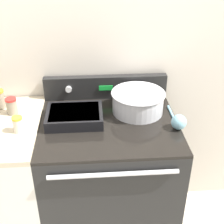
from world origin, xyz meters
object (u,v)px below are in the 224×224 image
(spice_jar_red_cap, at_px, (12,106))
(ladle, at_px, (178,122))
(mixing_bowl, at_px, (138,101))
(spice_jar_yellow_cap, at_px, (18,124))
(casserole_dish, at_px, (75,115))
(spice_jar_orange_cap, at_px, (0,99))

(spice_jar_red_cap, bearing_deg, ladle, -12.40)
(mixing_bowl, xyz_separation_m, spice_jar_yellow_cap, (-0.69, -0.19, -0.02))
(casserole_dish, height_order, spice_jar_red_cap, spice_jar_red_cap)
(ladle, height_order, spice_jar_yellow_cap, spice_jar_yellow_cap)
(spice_jar_red_cap, xyz_separation_m, spice_jar_orange_cap, (-0.09, 0.08, 0.01))
(spice_jar_orange_cap, bearing_deg, spice_jar_yellow_cap, -60.04)
(mixing_bowl, bearing_deg, spice_jar_red_cap, 179.09)
(ladle, relative_size, spice_jar_yellow_cap, 3.18)
(ladle, bearing_deg, spice_jar_yellow_cap, 179.25)
(ladle, relative_size, spice_jar_red_cap, 2.86)
(mixing_bowl, relative_size, casserole_dish, 1.00)
(spice_jar_orange_cap, bearing_deg, ladle, -15.42)
(ladle, xyz_separation_m, spice_jar_orange_cap, (-1.05, 0.29, 0.03))
(casserole_dish, height_order, ladle, ladle)
(casserole_dish, bearing_deg, spice_jar_red_cap, 165.97)
(mixing_bowl, relative_size, spice_jar_red_cap, 3.23)
(spice_jar_red_cap, bearing_deg, spice_jar_orange_cap, 138.35)
(casserole_dish, bearing_deg, spice_jar_orange_cap, 159.64)
(casserole_dish, bearing_deg, mixing_bowl, 12.03)
(mixing_bowl, xyz_separation_m, spice_jar_orange_cap, (-0.85, 0.09, -0.00))
(mixing_bowl, height_order, spice_jar_orange_cap, mixing_bowl)
(casserole_dish, relative_size, ladle, 1.13)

